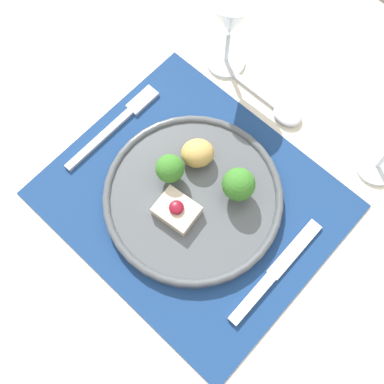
{
  "coord_description": "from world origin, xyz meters",
  "views": [
    {
      "loc": [
        0.15,
        -0.16,
        1.41
      ],
      "look_at": [
        -0.0,
        0.0,
        0.78
      ],
      "focal_mm": 42.0,
      "sensor_mm": 36.0,
      "label": 1
    }
  ],
  "objects_px": {
    "dinner_plate": "(193,192)",
    "wine_glass_far": "(231,17)",
    "fork": "(119,122)",
    "spoon": "(278,107)",
    "knife": "(270,278)"
  },
  "relations": [
    {
      "from": "fork",
      "to": "spoon",
      "type": "height_order",
      "value": "spoon"
    },
    {
      "from": "spoon",
      "to": "wine_glass_far",
      "type": "relative_size",
      "value": 1.13
    },
    {
      "from": "spoon",
      "to": "knife",
      "type": "bearing_deg",
      "value": -56.7
    },
    {
      "from": "fork",
      "to": "knife",
      "type": "height_order",
      "value": "knife"
    },
    {
      "from": "fork",
      "to": "wine_glass_far",
      "type": "xyz_separation_m",
      "value": [
        0.05,
        0.21,
        0.1
      ]
    },
    {
      "from": "dinner_plate",
      "to": "knife",
      "type": "bearing_deg",
      "value": -6.43
    },
    {
      "from": "dinner_plate",
      "to": "knife",
      "type": "relative_size",
      "value": 1.4
    },
    {
      "from": "spoon",
      "to": "wine_glass_far",
      "type": "xyz_separation_m",
      "value": [
        -0.12,
        0.01,
        0.1
      ]
    },
    {
      "from": "dinner_plate",
      "to": "fork",
      "type": "xyz_separation_m",
      "value": [
        -0.17,
        0.01,
        -0.01
      ]
    },
    {
      "from": "fork",
      "to": "spoon",
      "type": "distance_m",
      "value": 0.26
    },
    {
      "from": "dinner_plate",
      "to": "wine_glass_far",
      "type": "relative_size",
      "value": 1.72
    },
    {
      "from": "dinner_plate",
      "to": "fork",
      "type": "distance_m",
      "value": 0.18
    },
    {
      "from": "fork",
      "to": "knife",
      "type": "xyz_separation_m",
      "value": [
        0.34,
        -0.03,
        -0.0
      ]
    },
    {
      "from": "knife",
      "to": "wine_glass_far",
      "type": "distance_m",
      "value": 0.39
    },
    {
      "from": "dinner_plate",
      "to": "knife",
      "type": "height_order",
      "value": "dinner_plate"
    }
  ]
}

